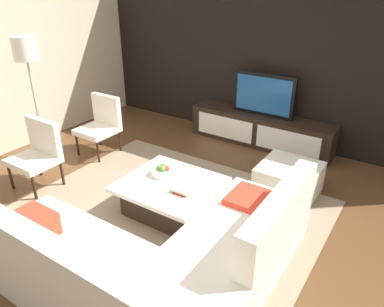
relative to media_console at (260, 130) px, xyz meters
The scene contains 14 objects.
ground_plane 2.41m from the media_console, 90.00° to the right, with size 14.00×14.00×0.00m, color brown.
feature_wall_back 1.19m from the media_console, 90.00° to the left, with size 6.40×0.12×2.80m, color black.
side_wall_left 4.05m from the media_console, 145.54° to the right, with size 0.12×5.20×2.80m, color beige.
area_rug 2.41m from the media_console, 92.39° to the right, with size 3.35×2.80×0.01m, color gray.
media_console is the anchor object (origin of this frame).
television 0.58m from the media_console, 90.00° to the left, with size 0.98×0.06×0.66m.
sectional_couch 3.34m from the media_console, 81.47° to the right, with size 2.33×2.26×0.86m.
coffee_table 2.30m from the media_console, 92.49° to the right, with size 1.06×0.97×0.38m.
accent_chair_near 3.31m from the media_console, 124.38° to the right, with size 0.56×0.50×0.87m.
floor_lamp 3.59m from the media_console, 139.42° to the right, with size 0.33×0.33×1.76m.
ottoman 1.51m from the media_console, 52.89° to the right, with size 0.70×0.70×0.40m, color silver.
fruit_bowl 2.22m from the media_console, 97.25° to the right, with size 0.28×0.28×0.13m.
accent_chair_far 2.50m from the media_console, 140.69° to the right, with size 0.52×0.54×0.87m.
book_stack 2.42m from the media_console, 86.97° to the right, with size 0.22×0.11×0.05m.
Camera 1 is at (2.06, -2.73, 2.51)m, focal length 34.21 mm.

